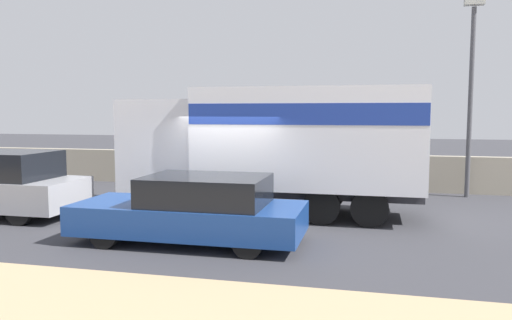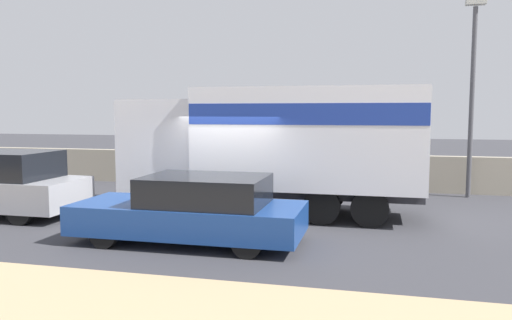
# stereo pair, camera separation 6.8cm
# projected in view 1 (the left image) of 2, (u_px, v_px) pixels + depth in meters

# --- Properties ---
(ground_plane) EXTENTS (80.00, 80.00, 0.00)m
(ground_plane) POSITION_uv_depth(u_px,v_px,m) (216.00, 231.00, 10.97)
(ground_plane) COLOR #38383D
(stone_wall_backdrop) EXTENTS (60.00, 0.35, 1.19)m
(stone_wall_backdrop) POSITION_uv_depth(u_px,v_px,m) (274.00, 170.00, 17.35)
(stone_wall_backdrop) COLOR #A39984
(stone_wall_backdrop) RESTS_ON ground_plane
(street_lamp) EXTENTS (0.56, 0.28, 5.96)m
(street_lamp) POSITION_uv_depth(u_px,v_px,m) (471.00, 82.00, 14.97)
(street_lamp) COLOR #4C4C51
(street_lamp) RESTS_ON ground_plane
(box_truck) EXTENTS (7.49, 2.58, 3.19)m
(box_truck) POSITION_uv_depth(u_px,v_px,m) (278.00, 140.00, 12.63)
(box_truck) COLOR silver
(box_truck) RESTS_ON ground_plane
(car_hatchback) EXTENTS (4.58, 1.83, 1.35)m
(car_hatchback) POSITION_uv_depth(u_px,v_px,m) (194.00, 210.00, 9.93)
(car_hatchback) COLOR navy
(car_hatchback) RESTS_ON ground_plane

